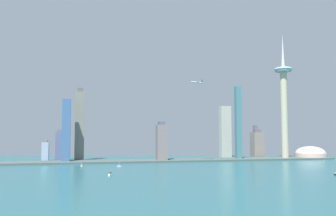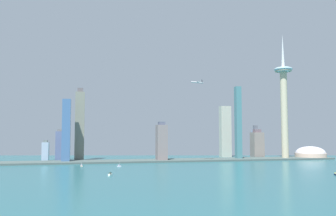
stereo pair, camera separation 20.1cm
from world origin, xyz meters
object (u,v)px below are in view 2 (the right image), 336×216
Objects in this scene: skyscraper_1 at (257,145)px; skyscraper_0 at (66,131)px; stadium_dome at (310,154)px; skyscraper_8 at (238,123)px; skyscraper_6 at (256,142)px; boat_2 at (110,174)px; skyscraper_4 at (45,151)px; skyscraper_2 at (80,126)px; skyscraper_3 at (162,143)px; airplane at (197,82)px; skyscraper_5 at (225,132)px; skyscraper_7 at (60,145)px; boat_5 at (81,166)px; channel_buoy_0 at (335,173)px; observation_tower at (284,96)px; boat_4 at (119,166)px.

skyscraper_0 is at bearing -174.54° from skyscraper_1.
skyscraper_8 is (-195.73, -4.65, 75.61)m from stadium_dome.
skyscraper_6 reaches higher than boat_2.
skyscraper_0 is 82.77m from skyscraper_4.
skyscraper_3 is (178.56, -59.88, -38.32)m from skyscraper_2.
airplane is (-202.14, -132.04, 134.41)m from skyscraper_1.
skyscraper_5 is 1.87× the size of skyscraper_7.
skyscraper_0 is 1.54× the size of skyscraper_3.
skyscraper_0 is 487.13m from skyscraper_6.
skyscraper_8 is at bearing -94.46° from skyscraper_5.
stadium_dome is 0.56× the size of skyscraper_5.
boat_5 is (-445.86, -174.26, -36.65)m from skyscraper_6.
stadium_dome is 137.07m from skyscraper_6.
boat_5 is at bearing -152.58° from skyscraper_5.
observation_tower is at bearing 72.41° from channel_buoy_0.
skyscraper_4 is 168.53m from boat_5.
skyscraper_3 is at bearing -66.21° from airplane.
skyscraper_2 is at bearing 179.58° from skyscraper_1.
skyscraper_5 is at bearing 3.08° from skyscraper_7.
skyscraper_3 reaches higher than channel_buoy_0.
skyscraper_7 is at bearing -176.92° from skyscraper_5.
boat_4 is (102.54, -115.33, -66.06)m from skyscraper_0.
observation_tower reaches higher than skyscraper_3.
observation_tower is at bearing -7.02° from skyscraper_2.
airplane is at bearing -162.96° from observation_tower.
boat_5 is (-432.97, -140.26, -32.25)m from skyscraper_1.
skyscraper_3 is 9.42× the size of boat_5.
skyscraper_8 is at bearing 95.08° from channel_buoy_0.
stadium_dome reaches higher than channel_buoy_0.
skyscraper_1 is 7.81× the size of boat_5.
skyscraper_2 is at bearing -10.77° from boat_5.
stadium_dome is 0.43× the size of skyscraper_8.
channel_buoy_0 is (385.60, -205.79, -0.68)m from boat_5.
skyscraper_8 is (393.19, -4.51, 19.30)m from skyscraper_0.
skyscraper_4 is at bearing 45.91° from boat_2.
stadium_dome is at bearing 1.36° from skyscraper_8.
airplane reaches higher than boat_5.
skyscraper_3 is at bearing -161.71° from skyscraper_6.
skyscraper_8 is at bearing -7.20° from skyscraper_4.
airplane reaches higher than skyscraper_4.
boat_5 is at bearing 151.91° from channel_buoy_0.
skyscraper_2 is at bearing 60.68° from skyscraper_0.
skyscraper_7 is 0.41× the size of skyscraper_8.
skyscraper_0 is at bearing 112.07° from boat_4.
skyscraper_5 reaches higher than boat_5.
skyscraper_8 is at bearing -89.38° from boat_5.
observation_tower is 518.56m from skyscraper_0.
boat_4 is 1.14× the size of boat_5.
channel_buoy_0 is at bearing -74.63° from boat_2.
boat_2 is (94.34, -323.65, -32.72)m from skyscraper_7.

